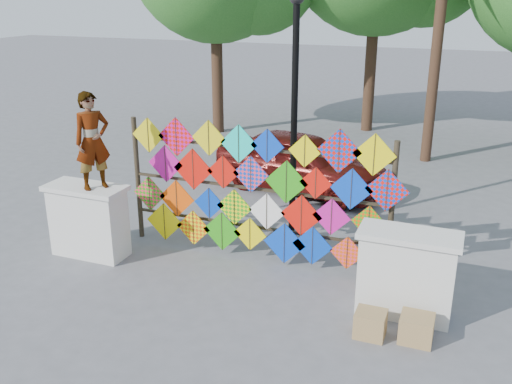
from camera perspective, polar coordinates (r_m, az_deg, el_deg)
ground at (r=9.46m, az=-1.96°, el=-8.33°), size 80.00×80.00×0.00m
parapet_left at (r=10.31m, az=-16.39°, el=-2.72°), size 1.40×0.65×1.28m
parapet_right at (r=8.39m, az=14.80°, el=-7.88°), size 1.40×0.65×1.28m
kite_rack at (r=9.55m, az=0.12°, el=-0.09°), size 4.99×0.24×2.43m
vendor_woman at (r=9.73m, az=-16.05°, el=4.93°), size 0.65×0.71×1.62m
sedan at (r=13.17m, az=4.41°, el=3.06°), size 4.29×2.42×1.38m
lamppost at (r=10.27m, az=3.89°, el=9.84°), size 0.28×0.28×4.46m
cardboard_box_near at (r=8.02m, az=11.36°, el=-12.80°), size 0.41×0.36×0.36m
cardboard_box_far at (r=8.07m, az=15.75°, el=-13.00°), size 0.43×0.40×0.37m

